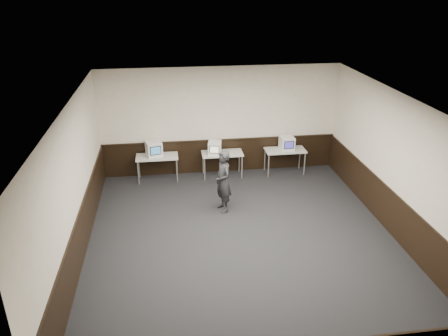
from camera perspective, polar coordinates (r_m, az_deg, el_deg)
The scene contains 17 objects.
floor at distance 9.99m, azimuth 2.53°, elevation -9.68°, with size 8.00×8.00×0.00m, color black.
ceiling at distance 8.65m, azimuth 2.91°, elevation 8.28°, with size 8.00×8.00×0.00m, color white.
back_wall at distance 12.89m, azimuth -0.47°, elevation 6.17°, with size 7.00×7.00×0.00m, color beige.
front_wall at distance 5.94m, azimuth 9.92°, elevation -17.85°, with size 7.00×7.00×0.00m, color beige.
left_wall at distance 9.28m, azimuth -19.10°, elevation -2.53°, with size 8.00×8.00×0.00m, color beige.
right_wall at distance 10.39m, azimuth 22.06°, elevation -0.15°, with size 8.00×8.00×0.00m, color beige.
wainscot_back at distance 13.25m, azimuth -0.45°, elevation 1.61°, with size 6.98×0.04×1.00m, color black.
wainscot_left at distance 9.79m, azimuth -18.12°, elevation -8.30°, with size 0.04×7.98×1.00m, color black.
wainscot_right at distance 10.84m, azimuth 21.08°, elevation -5.47°, with size 0.04×7.98×1.00m, color black.
wainscot_rail at distance 13.05m, azimuth -0.44°, elevation 3.69°, with size 6.98×0.06×0.04m, color black.
desk_left at distance 12.75m, azimuth -8.73°, elevation 1.26°, with size 1.20×0.60×0.75m.
desk_center at distance 12.84m, azimuth -0.23°, elevation 1.71°, with size 1.20×0.60×0.75m.
desk_right at distance 13.20m, azimuth 7.98°, elevation 2.11°, with size 1.20×0.60×0.75m.
emac_left at distance 12.68m, azimuth -9.15°, elevation 2.50°, with size 0.52×0.54×0.43m.
emac_center at distance 12.67m, azimuth -1.22°, elevation 2.67°, with size 0.44×0.46×0.38m.
emac_right at distance 13.12m, azimuth 8.21°, elevation 3.23°, with size 0.42×0.45×0.40m.
person at distance 10.89m, azimuth -0.12°, elevation -1.77°, with size 0.59×0.39×1.61m, color black.
Camera 1 is at (-1.55, -8.19, 5.52)m, focal length 35.00 mm.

